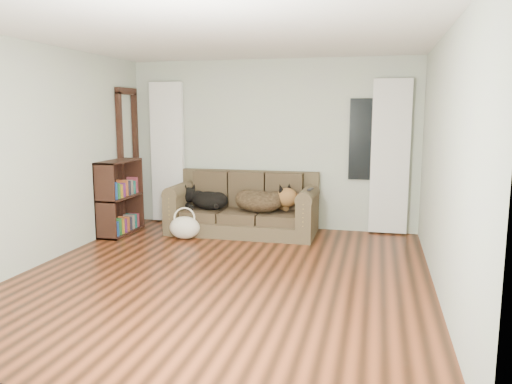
% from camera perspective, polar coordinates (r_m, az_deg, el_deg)
% --- Properties ---
extents(floor, '(5.00, 5.00, 0.00)m').
position_cam_1_polar(floor, '(5.65, -3.73, -9.49)').
color(floor, black).
rests_on(floor, ground).
extents(ceiling, '(5.00, 5.00, 0.00)m').
position_cam_1_polar(ceiling, '(5.41, -4.02, 17.59)').
color(ceiling, white).
rests_on(ceiling, ground).
extents(wall_back, '(4.50, 0.04, 2.60)m').
position_cam_1_polar(wall_back, '(7.79, 1.71, 5.43)').
color(wall_back, '#ADBE9F').
rests_on(wall_back, ground).
extents(wall_left, '(0.04, 5.00, 2.60)m').
position_cam_1_polar(wall_left, '(6.42, -23.42, 3.90)').
color(wall_left, '#ADBE9F').
rests_on(wall_left, ground).
extents(wall_right, '(0.04, 5.00, 2.60)m').
position_cam_1_polar(wall_right, '(5.17, 20.70, 2.97)').
color(wall_right, '#ADBE9F').
rests_on(wall_right, ground).
extents(curtain_left, '(0.55, 0.08, 2.25)m').
position_cam_1_polar(curtain_left, '(8.25, -10.08, 4.46)').
color(curtain_left, white).
rests_on(curtain_left, ground).
extents(curtain_right, '(0.55, 0.08, 2.25)m').
position_cam_1_polar(curtain_right, '(7.55, 15.08, 3.87)').
color(curtain_right, white).
rests_on(curtain_right, ground).
extents(window_pane, '(0.50, 0.03, 1.20)m').
position_cam_1_polar(window_pane, '(7.59, 12.49, 5.88)').
color(window_pane, black).
rests_on(window_pane, wall_back).
extents(door_casing, '(0.07, 0.60, 2.10)m').
position_cam_1_polar(door_casing, '(8.14, -14.34, 3.55)').
color(door_casing, black).
rests_on(door_casing, ground).
extents(sofa, '(2.18, 0.94, 0.89)m').
position_cam_1_polar(sofa, '(7.46, -1.54, -1.31)').
color(sofa, '#372F21').
rests_on(sofa, floor).
extents(dog_black_lab, '(0.78, 0.70, 0.27)m').
position_cam_1_polar(dog_black_lab, '(7.59, -5.62, -0.94)').
color(dog_black_lab, black).
rests_on(dog_black_lab, sofa).
extents(dog_shepherd, '(0.93, 0.80, 0.35)m').
position_cam_1_polar(dog_shepherd, '(7.32, 0.67, -1.20)').
color(dog_shepherd, black).
rests_on(dog_shepherd, sofa).
extents(tv_remote, '(0.07, 0.18, 0.02)m').
position_cam_1_polar(tv_remote, '(7.04, 6.24, 0.32)').
color(tv_remote, black).
rests_on(tv_remote, sofa).
extents(tote_bag, '(0.47, 0.38, 0.32)m').
position_cam_1_polar(tote_bag, '(7.24, -8.16, -4.07)').
color(tote_bag, beige).
rests_on(tote_bag, floor).
extents(bookshelf, '(0.40, 0.90, 1.10)m').
position_cam_1_polar(bookshelf, '(7.70, -15.29, -0.93)').
color(bookshelf, black).
rests_on(bookshelf, floor).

